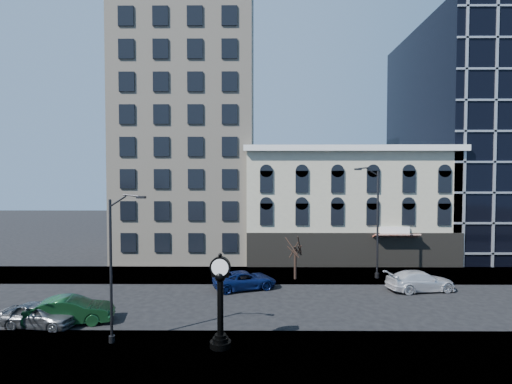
{
  "coord_description": "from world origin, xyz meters",
  "views": [
    {
      "loc": [
        2.21,
        -26.56,
        9.07
      ],
      "look_at": [
        2.0,
        4.0,
        8.0
      ],
      "focal_mm": 26.0,
      "sensor_mm": 36.0,
      "label": 1
    }
  ],
  "objects_px": {
    "street_clock": "(220,305)",
    "car_near_b": "(71,310)",
    "car_near_a": "(40,315)",
    "street_lamp_near": "(120,229)"
  },
  "relations": [
    {
      "from": "street_clock",
      "to": "street_lamp_near",
      "type": "xyz_separation_m",
      "value": [
        -5.42,
        0.37,
        3.99
      ]
    },
    {
      "from": "street_lamp_near",
      "to": "car_near_a",
      "type": "relative_size",
      "value": 1.83
    },
    {
      "from": "street_clock",
      "to": "street_lamp_near",
      "type": "height_order",
      "value": "street_lamp_near"
    },
    {
      "from": "street_lamp_near",
      "to": "car_near_b",
      "type": "height_order",
      "value": "street_lamp_near"
    },
    {
      "from": "street_lamp_near",
      "to": "car_near_a",
      "type": "bearing_deg",
      "value": 171.46
    },
    {
      "from": "street_clock",
      "to": "car_near_a",
      "type": "relative_size",
      "value": 1.11
    },
    {
      "from": "street_clock",
      "to": "car_near_b",
      "type": "relative_size",
      "value": 1.0
    },
    {
      "from": "car_near_b",
      "to": "car_near_a",
      "type": "bearing_deg",
      "value": 97.79
    },
    {
      "from": "street_clock",
      "to": "street_lamp_near",
      "type": "distance_m",
      "value": 6.75
    },
    {
      "from": "street_lamp_near",
      "to": "car_near_b",
      "type": "distance_m",
      "value": 7.69
    }
  ]
}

